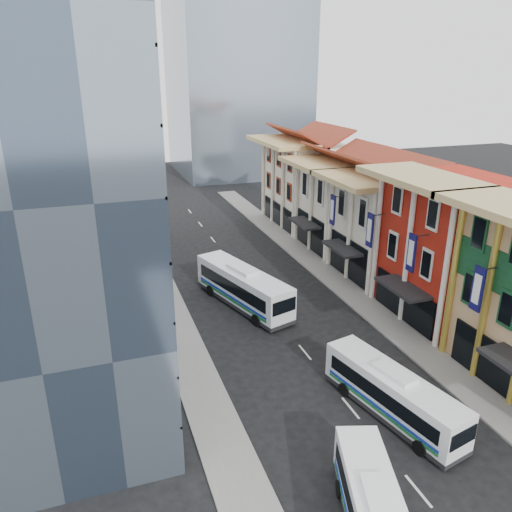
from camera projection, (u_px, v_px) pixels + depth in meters
name	position (u px, v px, depth m)	size (l,w,h in m)	color
ground	(431.00, 506.00, 24.50)	(200.00, 200.00, 0.00)	black
sidewalk_right	(357.00, 298.00, 46.52)	(3.00, 90.00, 0.15)	slate
sidewalk_left	(176.00, 327.00, 41.34)	(3.00, 90.00, 0.15)	slate
shophouse_red	(451.00, 249.00, 41.68)	(8.00, 10.00, 12.00)	#B02213
shophouse_cream_near	(386.00, 228.00, 50.43)	(8.00, 9.00, 10.00)	white
shophouse_cream_mid	(344.00, 206.00, 58.39)	(8.00, 9.00, 10.00)	white
shophouse_cream_far	(307.00, 184.00, 67.50)	(8.00, 12.00, 11.00)	white
office_tower	(35.00, 157.00, 30.82)	(12.00, 26.00, 30.00)	#3C4B60
office_block_far	(71.00, 197.00, 54.30)	(10.00, 18.00, 14.00)	gray
bus_left_far	(243.00, 286.00, 44.58)	(2.74, 11.71, 3.76)	white
bus_right	(393.00, 393.00, 30.39)	(2.36, 10.09, 3.24)	white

